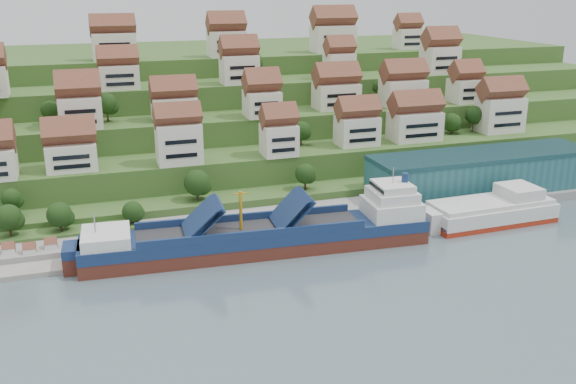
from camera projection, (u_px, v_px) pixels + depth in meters
name	position (u px, v px, depth m)	size (l,w,h in m)	color
ground	(317.00, 246.00, 137.74)	(300.00, 300.00, 0.00)	slate
quay	(372.00, 209.00, 156.87)	(180.00, 14.00, 2.20)	gray
pebble_beach	(31.00, 256.00, 131.16)	(45.00, 20.00, 1.00)	gray
hillside	(215.00, 110.00, 227.86)	(260.00, 128.00, 31.00)	#2D4C1E
hillside_village	(259.00, 93.00, 184.00)	(161.57, 63.47, 28.88)	silver
hillside_trees	(234.00, 131.00, 169.95)	(141.95, 61.96, 31.52)	#1D3C14
warehouse	(482.00, 171.00, 166.29)	(60.00, 15.00, 10.00)	#245B62
flagpole	(375.00, 193.00, 150.00)	(1.28, 0.16, 8.00)	gray
beach_huts	(20.00, 253.00, 128.94)	(14.40, 3.70, 2.20)	white
cargo_ship	(268.00, 236.00, 134.57)	(73.02, 15.77, 16.00)	#542319
second_ship	(492.00, 211.00, 150.59)	(30.90, 12.20, 8.87)	maroon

